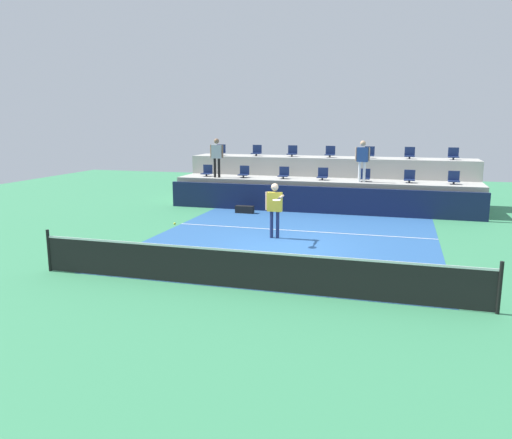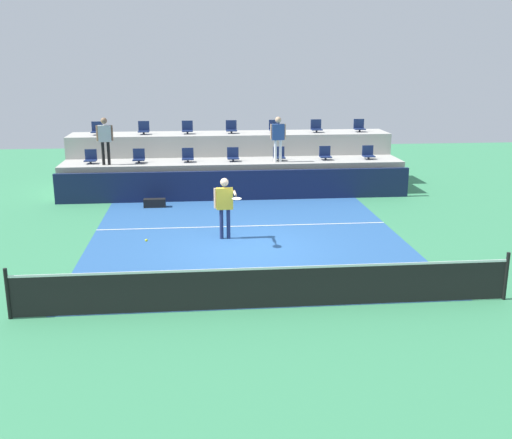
{
  "view_description": "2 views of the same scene",
  "coord_description": "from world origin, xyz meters",
  "px_view_note": "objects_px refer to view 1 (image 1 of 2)",
  "views": [
    {
      "loc": [
        3.22,
        -14.3,
        3.73
      ],
      "look_at": [
        -0.54,
        -1.33,
        1.08
      ],
      "focal_mm": 35.2,
      "sensor_mm": 36.0,
      "label": 1
    },
    {
      "loc": [
        -1.34,
        -15.61,
        5.09
      ],
      "look_at": [
        0.04,
        -1.33,
        1.22
      ],
      "focal_mm": 42.23,
      "sensor_mm": 36.0,
      "label": 2
    }
  ],
  "objects_px": {
    "stadium_chair_upper_center": "(330,153)",
    "stadium_chair_upper_mid_right": "(369,153)",
    "stadium_chair_lower_left": "(244,173)",
    "stadium_chair_lower_far_right": "(454,179)",
    "stadium_chair_lower_center": "(323,175)",
    "stadium_chair_upper_mid_left": "(292,152)",
    "stadium_chair_lower_far_left": "(207,171)",
    "stadium_chair_upper_far_left": "(221,151)",
    "equipment_bag": "(245,209)",
    "stadium_chair_upper_far_right": "(453,155)",
    "tennis_ball": "(175,224)",
    "spectator_leaning_on_rail": "(362,157)",
    "stadium_chair_lower_mid_right": "(365,176)",
    "spectator_in_white": "(217,154)",
    "tennis_player": "(275,205)",
    "stadium_chair_upper_right": "(410,154)",
    "stadium_chair_lower_mid_left": "(284,174)",
    "stadium_chair_lower_right": "(409,177)",
    "stadium_chair_upper_left": "(257,151)"
  },
  "relations": [
    {
      "from": "stadium_chair_upper_center",
      "to": "stadium_chair_upper_mid_right",
      "type": "distance_m",
      "value": 1.78
    },
    {
      "from": "stadium_chair_lower_left",
      "to": "stadium_chair_lower_far_right",
      "type": "bearing_deg",
      "value": 0.0
    },
    {
      "from": "stadium_chair_lower_far_right",
      "to": "stadium_chair_lower_center",
      "type": "bearing_deg",
      "value": 180.0
    },
    {
      "from": "stadium_chair_lower_left",
      "to": "stadium_chair_lower_far_right",
      "type": "xyz_separation_m",
      "value": [
        8.86,
        0.0,
        0.0
      ]
    },
    {
      "from": "stadium_chair_lower_center",
      "to": "stadium_chair_upper_mid_left",
      "type": "xyz_separation_m",
      "value": [
        -1.74,
        1.8,
        0.85
      ]
    },
    {
      "from": "stadium_chair_lower_far_left",
      "to": "stadium_chair_upper_far_left",
      "type": "distance_m",
      "value": 1.99
    },
    {
      "from": "stadium_chair_lower_far_left",
      "to": "stadium_chair_lower_center",
      "type": "xyz_separation_m",
      "value": [
        5.34,
        0.0,
        0.0
      ]
    },
    {
      "from": "stadium_chair_upper_mid_right",
      "to": "equipment_bag",
      "type": "height_order",
      "value": "stadium_chair_upper_mid_right"
    },
    {
      "from": "stadium_chair_upper_center",
      "to": "stadium_chair_upper_far_right",
      "type": "bearing_deg",
      "value": 0.0
    },
    {
      "from": "tennis_ball",
      "to": "spectator_leaning_on_rail",
      "type": "bearing_deg",
      "value": 64.76
    },
    {
      "from": "stadium_chair_lower_left",
      "to": "stadium_chair_lower_mid_right",
      "type": "height_order",
      "value": "same"
    },
    {
      "from": "spectator_in_white",
      "to": "spectator_leaning_on_rail",
      "type": "height_order",
      "value": "spectator_in_white"
    },
    {
      "from": "stadium_chair_lower_far_left",
      "to": "stadium_chair_upper_mid_right",
      "type": "bearing_deg",
      "value": 14.09
    },
    {
      "from": "equipment_bag",
      "to": "tennis_player",
      "type": "bearing_deg",
      "value": -60.63
    },
    {
      "from": "stadium_chair_lower_far_right",
      "to": "stadium_chair_upper_far_left",
      "type": "bearing_deg",
      "value": 170.39
    },
    {
      "from": "stadium_chair_upper_right",
      "to": "spectator_leaning_on_rail",
      "type": "bearing_deg",
      "value": -130.81
    },
    {
      "from": "stadium_chair_lower_mid_left",
      "to": "stadium_chair_upper_far_left",
      "type": "height_order",
      "value": "stadium_chair_upper_far_left"
    },
    {
      "from": "stadium_chair_lower_center",
      "to": "stadium_chair_lower_right",
      "type": "xyz_separation_m",
      "value": [
        3.59,
        0.0,
        0.0
      ]
    },
    {
      "from": "stadium_chair_upper_far_left",
      "to": "stadium_chair_upper_center",
      "type": "xyz_separation_m",
      "value": [
        5.38,
        0.0,
        0.0
      ]
    },
    {
      "from": "stadium_chair_lower_mid_right",
      "to": "stadium_chair_upper_mid_right",
      "type": "height_order",
      "value": "stadium_chair_upper_mid_right"
    },
    {
      "from": "stadium_chair_upper_center",
      "to": "stadium_chair_upper_right",
      "type": "relative_size",
      "value": 1.0
    },
    {
      "from": "stadium_chair_upper_left",
      "to": "stadium_chair_upper_mid_right",
      "type": "xyz_separation_m",
      "value": [
        5.31,
        0.0,
        0.0
      ]
    },
    {
      "from": "tennis_player",
      "to": "stadium_chair_lower_right",
      "type": "bearing_deg",
      "value": 55.63
    },
    {
      "from": "stadium_chair_lower_right",
      "to": "stadium_chair_upper_mid_left",
      "type": "bearing_deg",
      "value": 161.33
    },
    {
      "from": "spectator_leaning_on_rail",
      "to": "tennis_ball",
      "type": "height_order",
      "value": "spectator_leaning_on_rail"
    },
    {
      "from": "stadium_chair_upper_center",
      "to": "stadium_chair_lower_mid_right",
      "type": "bearing_deg",
      "value": -46.1
    },
    {
      "from": "stadium_chair_upper_center",
      "to": "spectator_leaning_on_rail",
      "type": "xyz_separation_m",
      "value": [
        1.63,
        -2.18,
        -0.03
      ]
    },
    {
      "from": "stadium_chair_lower_left",
      "to": "stadium_chair_upper_far_left",
      "type": "xyz_separation_m",
      "value": [
        -1.77,
        1.8,
        0.85
      ]
    },
    {
      "from": "stadium_chair_lower_mid_right",
      "to": "stadium_chair_upper_far_left",
      "type": "bearing_deg",
      "value": 165.8
    },
    {
      "from": "stadium_chair_lower_mid_right",
      "to": "stadium_chair_lower_far_right",
      "type": "bearing_deg",
      "value": 0.0
    },
    {
      "from": "stadium_chair_lower_left",
      "to": "stadium_chair_upper_far_left",
      "type": "height_order",
      "value": "stadium_chair_upper_far_left"
    },
    {
      "from": "stadium_chair_lower_left",
      "to": "stadium_chair_upper_mid_right",
      "type": "relative_size",
      "value": 1.0
    },
    {
      "from": "stadium_chair_lower_mid_right",
      "to": "tennis_ball",
      "type": "bearing_deg",
      "value": -114.83
    },
    {
      "from": "stadium_chair_upper_far_right",
      "to": "equipment_bag",
      "type": "xyz_separation_m",
      "value": [
        -8.28,
        -3.84,
        -2.16
      ]
    },
    {
      "from": "stadium_chair_upper_mid_right",
      "to": "spectator_in_white",
      "type": "bearing_deg",
      "value": -161.54
    },
    {
      "from": "stadium_chair_upper_center",
      "to": "spectator_in_white",
      "type": "distance_m",
      "value": 5.24
    },
    {
      "from": "stadium_chair_lower_far_right",
      "to": "stadium_chair_upper_center",
      "type": "relative_size",
      "value": 1.0
    },
    {
      "from": "stadium_chair_lower_center",
      "to": "tennis_ball",
      "type": "distance_m",
      "value": 9.75
    },
    {
      "from": "stadium_chair_upper_mid_left",
      "to": "stadium_chair_lower_far_right",
      "type": "bearing_deg",
      "value": -14.35
    },
    {
      "from": "stadium_chair_upper_far_left",
      "to": "tennis_ball",
      "type": "relative_size",
      "value": 7.65
    },
    {
      "from": "stadium_chair_lower_far_right",
      "to": "stadium_chair_upper_left",
      "type": "xyz_separation_m",
      "value": [
        -8.79,
        1.8,
        0.85
      ]
    },
    {
      "from": "spectator_in_white",
      "to": "stadium_chair_upper_mid_left",
      "type": "bearing_deg",
      "value": 36.25
    },
    {
      "from": "stadium_chair_lower_far_right",
      "to": "stadium_chair_upper_mid_left",
      "type": "relative_size",
      "value": 1.0
    },
    {
      "from": "stadium_chair_lower_left",
      "to": "spectator_leaning_on_rail",
      "type": "xyz_separation_m",
      "value": [
        5.24,
        -0.38,
        0.82
      ]
    },
    {
      "from": "stadium_chair_upper_left",
      "to": "spectator_leaning_on_rail",
      "type": "distance_m",
      "value": 5.61
    },
    {
      "from": "stadium_chair_upper_left",
      "to": "stadium_chair_upper_mid_left",
      "type": "distance_m",
      "value": 1.75
    },
    {
      "from": "tennis_ball",
      "to": "stadium_chair_lower_center",
      "type": "bearing_deg",
      "value": 74.72
    },
    {
      "from": "stadium_chair_upper_mid_left",
      "to": "equipment_bag",
      "type": "xyz_separation_m",
      "value": [
        -1.16,
        -3.84,
        -2.16
      ]
    },
    {
      "from": "stadium_chair_lower_left",
      "to": "stadium_chair_upper_center",
      "type": "bearing_deg",
      "value": 26.5
    },
    {
      "from": "equipment_bag",
      "to": "spectator_leaning_on_rail",
      "type": "bearing_deg",
      "value": 19.95
    }
  ]
}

